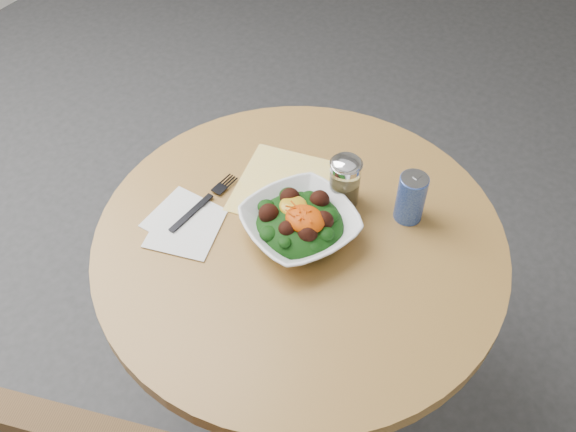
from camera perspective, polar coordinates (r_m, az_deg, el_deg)
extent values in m
plane|color=#303032|center=(2.03, 0.76, -15.51)|extent=(6.00, 6.00, 0.00)
cylinder|color=black|center=(2.02, 0.76, -15.32)|extent=(0.52, 0.52, 0.03)
cylinder|color=black|center=(1.72, 0.87, -10.33)|extent=(0.10, 0.10, 0.71)
cylinder|color=#B88842|center=(1.41, 1.05, -2.43)|extent=(0.90, 0.90, 0.04)
cube|color=yellow|center=(1.49, 0.43, 2.47)|extent=(0.30, 0.29, 0.00)
cube|color=white|center=(1.45, -9.23, -0.20)|extent=(0.15, 0.15, 0.00)
cube|color=white|center=(1.42, -9.16, -1.19)|extent=(0.18, 0.18, 0.00)
imported|color=white|center=(1.38, 1.05, -0.77)|extent=(0.31, 0.31, 0.06)
ellipsoid|color=black|center=(1.38, 1.05, -0.81)|extent=(0.19, 0.19, 0.07)
ellipsoid|color=#C79013|center=(1.38, 0.47, 0.91)|extent=(0.06, 0.06, 0.02)
ellipsoid|color=#CF4104|center=(1.35, 1.53, -0.28)|extent=(0.09, 0.07, 0.04)
cube|color=black|center=(1.45, -8.57, 0.28)|extent=(0.02, 0.14, 0.00)
cube|color=black|center=(1.50, -5.73, 2.74)|extent=(0.03, 0.07, 0.00)
cylinder|color=silver|center=(1.43, 5.04, 2.85)|extent=(0.07, 0.07, 0.10)
cylinder|color=#9D8049|center=(1.45, 4.98, 2.22)|extent=(0.06, 0.06, 0.06)
cylinder|color=silver|center=(1.39, 5.19, 4.49)|extent=(0.07, 0.07, 0.01)
ellipsoid|color=silver|center=(1.39, 5.21, 4.67)|extent=(0.07, 0.07, 0.03)
cylinder|color=navy|center=(1.42, 10.87, 1.59)|extent=(0.06, 0.06, 0.12)
cylinder|color=silver|center=(1.37, 11.22, 3.29)|extent=(0.06, 0.06, 0.00)
cube|color=silver|center=(1.38, 11.44, 3.52)|extent=(0.02, 0.02, 0.00)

